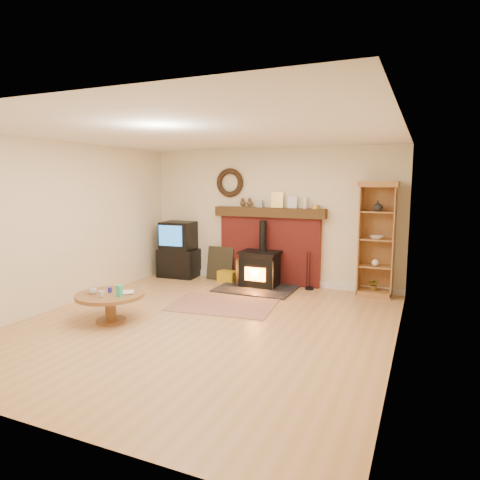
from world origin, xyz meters
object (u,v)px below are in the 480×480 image
at_px(wood_stove, 259,270).
at_px(tv_unit, 179,250).
at_px(coffee_table, 110,299).
at_px(curio_cabinet, 377,239).

distance_m(wood_stove, tv_unit, 1.90).
height_order(wood_stove, coffee_table, wood_stove).
bearing_deg(coffee_table, tv_unit, 102.52).
relative_size(wood_stove, tv_unit, 1.22).
bearing_deg(coffee_table, curio_cabinet, 42.04).
distance_m(wood_stove, coffee_table, 2.95).
bearing_deg(tv_unit, curio_cabinet, 1.27).
xyz_separation_m(wood_stove, tv_unit, (-1.87, 0.20, 0.22)).
relative_size(tv_unit, curio_cabinet, 0.58).
xyz_separation_m(wood_stove, curio_cabinet, (2.05, 0.29, 0.66)).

